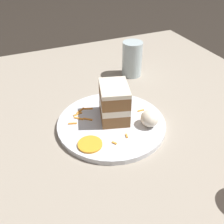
% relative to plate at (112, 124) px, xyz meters
% --- Properties ---
extents(ground_plane, '(6.00, 6.00, 0.00)m').
position_rel_plate_xyz_m(ground_plane, '(-0.00, -0.01, -0.04)').
color(ground_plane, black).
rests_on(ground_plane, ground).
extents(dining_table, '(1.11, 1.11, 0.03)m').
position_rel_plate_xyz_m(dining_table, '(-0.00, -0.01, -0.02)').
color(dining_table, gray).
rests_on(dining_table, ground).
extents(plate, '(0.27, 0.27, 0.01)m').
position_rel_plate_xyz_m(plate, '(0.00, 0.00, 0.00)').
color(plate, silver).
rests_on(plate, dining_table).
extents(cake_slice, '(0.11, 0.09, 0.09)m').
position_rel_plate_xyz_m(cake_slice, '(-0.02, 0.01, 0.05)').
color(cake_slice, brown).
rests_on(cake_slice, plate).
extents(cream_dollop, '(0.05, 0.04, 0.04)m').
position_rel_plate_xyz_m(cream_dollop, '(0.04, 0.08, 0.03)').
color(cream_dollop, silver).
rests_on(cream_dollop, plate).
extents(orange_garnish, '(0.06, 0.06, 0.00)m').
position_rel_plate_xyz_m(orange_garnish, '(0.06, -0.08, 0.01)').
color(orange_garnish, orange).
rests_on(orange_garnish, plate).
extents(carrot_shreds_scatter, '(0.17, 0.20, 0.00)m').
position_rel_plate_xyz_m(carrot_shreds_scatter, '(-0.04, -0.04, 0.01)').
color(carrot_shreds_scatter, orange).
rests_on(carrot_shreds_scatter, plate).
extents(drinking_glass, '(0.06, 0.06, 0.11)m').
position_rel_plate_xyz_m(drinking_glass, '(-0.23, 0.17, 0.04)').
color(drinking_glass, silver).
rests_on(drinking_glass, dining_table).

